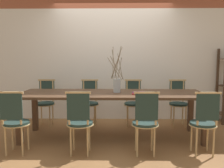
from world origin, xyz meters
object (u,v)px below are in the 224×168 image
Objects in this scene: chair_near_center at (145,120)px; vase_centerpiece at (117,84)px; chair_far_center at (133,101)px; dining_table at (112,98)px; book_stack at (139,93)px.

chair_near_center is 1.17× the size of vase_centerpiece.
vase_centerpiece is at bearing 64.74° from chair_far_center.
dining_table is 12.45× the size of book_stack.
chair_near_center and chair_far_center have the same top height.
chair_near_center reaches higher than book_stack.
vase_centerpiece is (-0.33, -0.71, 0.41)m from chair_far_center.
chair_near_center is (0.48, -0.76, -0.19)m from dining_table.
book_stack is (-0.03, 0.62, 0.29)m from chair_near_center.
dining_table is at bearing 122.13° from chair_near_center.
vase_centerpiece is at bearing 34.56° from dining_table.
dining_table is at bearing 162.05° from book_stack.
chair_far_center is 1.17× the size of vase_centerpiece.
chair_far_center is (0.42, 0.76, -0.19)m from dining_table.
dining_table is 3.96× the size of vase_centerpiece.
chair_near_center is 0.68m from book_stack.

